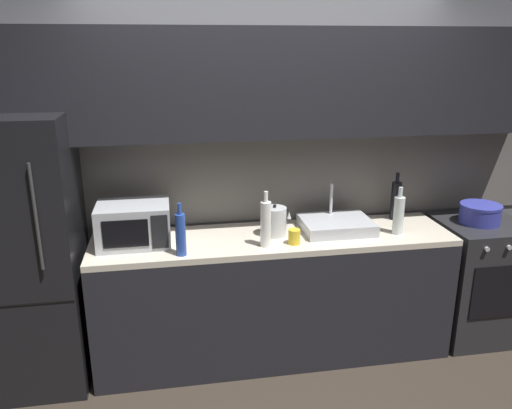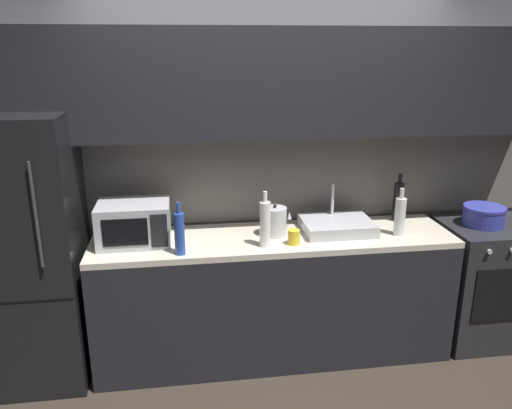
{
  "view_description": "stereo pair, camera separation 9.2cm",
  "coord_description": "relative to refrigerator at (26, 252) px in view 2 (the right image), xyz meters",
  "views": [
    {
      "loc": [
        -0.68,
        -2.27,
        2.15
      ],
      "look_at": [
        -0.12,
        0.9,
        1.13
      ],
      "focal_mm": 35.97,
      "sensor_mm": 36.0,
      "label": 1
    },
    {
      "loc": [
        -0.59,
        -2.29,
        2.15
      ],
      "look_at": [
        -0.12,
        0.9,
        1.13
      ],
      "focal_mm": 35.97,
      "sensor_mm": 36.0,
      "label": 2
    }
  ],
  "objects": [
    {
      "name": "mug_yellow",
      "position": [
        1.7,
        -0.16,
        0.07
      ],
      "size": [
        0.08,
        0.08,
        0.1
      ],
      "primitive_type": "cylinder",
      "color": "gold",
      "rests_on": "counter_run"
    },
    {
      "name": "sink_basin",
      "position": [
        2.05,
        0.03,
        0.06
      ],
      "size": [
        0.48,
        0.38,
        0.3
      ],
      "color": "#ADAFB5",
      "rests_on": "counter_run"
    },
    {
      "name": "refrigerator",
      "position": [
        0.0,
        0.0,
        0.0
      ],
      "size": [
        0.68,
        0.69,
        1.76
      ],
      "color": "black",
      "rests_on": "ground"
    },
    {
      "name": "wine_bottle_clear",
      "position": [
        2.44,
        -0.1,
        0.16
      ],
      "size": [
        0.07,
        0.07,
        0.33
      ],
      "color": "silver",
      "rests_on": "counter_run"
    },
    {
      "name": "counter_run",
      "position": [
        1.6,
        0.0,
        -0.43
      ],
      "size": [
        2.44,
        0.6,
        0.9
      ],
      "color": "black",
      "rests_on": "ground"
    },
    {
      "name": "wine_bottle_blue",
      "position": [
        0.97,
        -0.22,
        0.16
      ],
      "size": [
        0.06,
        0.06,
        0.34
      ],
      "color": "#234299",
      "rests_on": "counter_run"
    },
    {
      "name": "cooking_pot",
      "position": [
        3.12,
        0.0,
        0.09
      ],
      "size": [
        0.29,
        0.29,
        0.14
      ],
      "color": "#333899",
      "rests_on": "oven_range"
    },
    {
      "name": "oven_range",
      "position": [
        3.16,
        -0.0,
        -0.43
      ],
      "size": [
        0.6,
        0.62,
        0.9
      ],
      "color": "#232326",
      "rests_on": "ground"
    },
    {
      "name": "wine_bottle_dark",
      "position": [
        2.55,
        0.19,
        0.17
      ],
      "size": [
        0.07,
        0.07,
        0.35
      ],
      "color": "black",
      "rests_on": "counter_run"
    },
    {
      "name": "back_wall",
      "position": [
        1.6,
        0.3,
        0.67
      ],
      "size": [
        4.18,
        0.44,
        2.5
      ],
      "color": "slate",
      "rests_on": "ground"
    },
    {
      "name": "wine_bottle_white",
      "position": [
        1.51,
        -0.17,
        0.17
      ],
      "size": [
        0.07,
        0.07,
        0.37
      ],
      "color": "silver",
      "rests_on": "counter_run"
    },
    {
      "name": "microwave",
      "position": [
        0.68,
        0.02,
        0.15
      ],
      "size": [
        0.46,
        0.35,
        0.27
      ],
      "color": "#A8AAAF",
      "rests_on": "counter_run"
    },
    {
      "name": "kettle",
      "position": [
        1.61,
        0.02,
        0.12
      ],
      "size": [
        0.2,
        0.16,
        0.22
      ],
      "color": "#B7BABF",
      "rests_on": "counter_run"
    }
  ]
}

